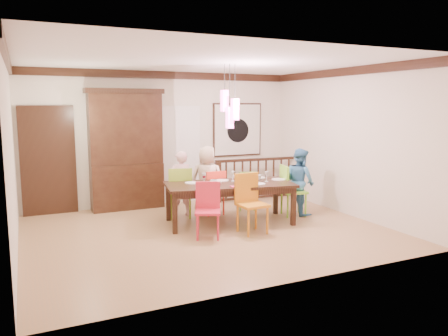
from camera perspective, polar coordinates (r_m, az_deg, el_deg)
name	(u,v)px	position (r m, az deg, el deg)	size (l,w,h in m)	color
floor	(208,231)	(7.69, -2.14, -8.22)	(6.00, 6.00, 0.00)	#AC8253
ceiling	(207,61)	(7.41, -2.26, 13.83)	(6.00, 6.00, 0.00)	white
wall_back	(164,138)	(9.76, -7.87, 3.87)	(6.00, 6.00, 0.00)	beige
wall_left	(11,157)	(6.85, -26.06, 1.32)	(5.00, 5.00, 0.00)	beige
wall_right	(347,142)	(8.99, 15.76, 3.28)	(5.00, 5.00, 0.00)	beige
crown_molding	(207,66)	(7.40, -2.26, 13.22)	(6.00, 5.00, 0.16)	black
panel_door	(48,162)	(9.34, -21.96, 0.70)	(1.04, 0.07, 2.24)	black
white_doorway	(180,156)	(9.87, -5.82, 1.62)	(0.97, 0.05, 2.22)	silver
painting	(237,130)	(10.38, 1.76, 5.02)	(1.25, 0.06, 1.25)	black
pendant_cluster	(230,109)	(7.91, 0.74, 7.72)	(0.27, 0.21, 1.14)	#EA469F
dining_table	(230,187)	(8.05, 0.72, -2.53)	(2.48, 1.46, 0.75)	black
chair_far_left	(180,189)	(8.53, -5.82, -2.70)	(0.54, 0.54, 0.99)	#85AC2B
chair_far_mid	(213,189)	(8.73, -1.47, -2.76)	(0.42, 0.42, 0.90)	red
chair_far_right	(246,187)	(9.15, 2.88, -2.53)	(0.45, 0.45, 0.82)	#6CA72C
chair_near_left	(208,207)	(7.18, -2.14, -5.10)	(0.54, 0.54, 0.91)	red
chair_near_mid	(252,200)	(7.44, 3.74, -4.16)	(0.48, 0.48, 1.01)	orange
chair_end_right	(294,187)	(8.72, 9.10, -2.46)	(0.55, 0.55, 1.00)	#7CC930
china_hutch	(126,149)	(9.35, -12.68, 2.38)	(1.59, 0.46, 2.51)	black
balustrade	(258,178)	(10.18, 4.49, -1.29)	(2.13, 0.22, 0.96)	black
person_far_left	(181,184)	(8.62, -5.67, -2.04)	(0.47, 0.31, 1.29)	#FDC1CA
person_far_mid	(207,180)	(8.77, -2.22, -1.56)	(0.67, 0.44, 1.38)	beige
person_end_right	(300,181)	(8.84, 9.91, -1.74)	(0.65, 0.50, 1.33)	teal
serving_bowl	(249,181)	(8.07, 3.25, -1.65)	(0.35, 0.35, 0.09)	#F8E246
small_bowl	(217,183)	(7.91, -0.94, -1.95)	(0.18, 0.18, 0.05)	white
cup_left	(214,183)	(7.76, -1.37, -1.95)	(0.14, 0.14, 0.11)	silver
cup_right	(259,177)	(8.41, 4.55, -1.22)	(0.11, 0.11, 0.10)	silver
plate_far_left	(192,183)	(8.05, -4.21, -1.94)	(0.26, 0.26, 0.01)	white
plate_far_mid	(222,180)	(8.29, -0.28, -1.63)	(0.26, 0.26, 0.01)	white
plate_far_right	(258,178)	(8.63, 4.52, -1.27)	(0.26, 0.26, 0.01)	white
plate_near_left	(204,188)	(7.50, -2.62, -2.68)	(0.26, 0.26, 0.01)	white
plate_near_mid	(258,184)	(7.95, 4.51, -2.08)	(0.26, 0.26, 0.01)	white
plate_end_right	(279,179)	(8.47, 7.15, -1.48)	(0.26, 0.26, 0.01)	white
wine_glass_a	(204,178)	(8.01, -2.63, -1.35)	(0.08, 0.08, 0.19)	#590C19
wine_glass_b	(233,176)	(8.25, 1.16, -1.07)	(0.08, 0.08, 0.19)	silver
wine_glass_c	(235,181)	(7.73, 1.43, -1.69)	(0.08, 0.08, 0.19)	#590C19
wine_glass_d	(266,177)	(8.23, 5.57, -1.12)	(0.08, 0.08, 0.19)	silver
napkin	(236,186)	(7.68, 1.54, -2.42)	(0.18, 0.14, 0.01)	#D83359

